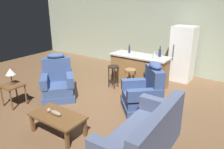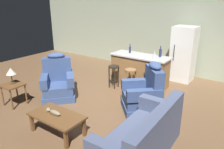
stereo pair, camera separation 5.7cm
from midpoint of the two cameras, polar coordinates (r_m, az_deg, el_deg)
ground_plane at (r=5.89m, az=1.05°, el=-6.68°), size 12.00×12.00×0.00m
back_wall at (r=8.17m, az=13.64°, el=9.81°), size 12.00×0.05×2.60m
coffee_table at (r=4.50m, az=-13.86°, el=-10.83°), size 1.10×0.60×0.42m
fish_figurine at (r=4.50m, az=-14.59°, el=-9.52°), size 0.34×0.10×0.10m
couch at (r=3.89m, az=8.48°, el=-16.21°), size 0.87×1.91×0.94m
recliner_near_lamp at (r=6.09m, az=-13.67°, el=-2.02°), size 1.19×1.19×1.20m
recliner_near_island at (r=5.28m, az=8.77°, el=-5.04°), size 1.19×1.19×1.20m
end_table at (r=5.98m, az=-24.17°, el=-3.25°), size 0.48×0.48×0.56m
table_lamp at (r=5.89m, az=-24.67°, el=0.59°), size 0.24×0.24×0.41m
kitchen_island at (r=6.79m, az=7.46°, el=1.13°), size 1.80×0.70×0.95m
bar_stool_left at (r=6.54m, az=0.71°, el=0.52°), size 0.32×0.32×0.68m
bar_stool_middle at (r=6.25m, az=5.13°, el=-0.48°), size 0.32×0.32×0.68m
bar_stool_right at (r=6.00m, az=9.95°, el=-1.57°), size 0.32×0.32×0.68m
refrigerator at (r=7.43m, az=18.33°, el=5.12°), size 0.70×0.69×1.76m
bottle_tall_green at (r=6.56m, az=12.76°, el=5.55°), size 0.08×0.08×0.32m
bottle_short_amber at (r=6.26m, az=11.25°, el=4.66°), size 0.08×0.08×0.22m
bottle_wine_dark at (r=6.88m, az=4.95°, el=6.50°), size 0.06×0.06×0.29m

